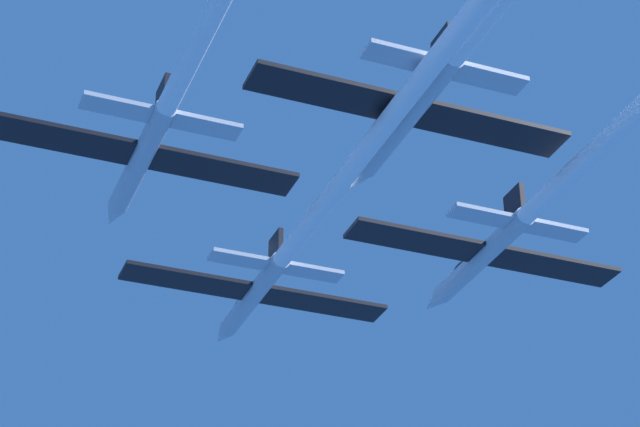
# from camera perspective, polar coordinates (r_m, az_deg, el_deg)

# --- Properties ---
(jet_lead) EXTENTS (15.06, 53.18, 2.49)m
(jet_lead) POSITION_cam_1_polar(r_m,az_deg,el_deg) (57.38, 2.09, 2.89)
(jet_lead) COLOR #B2BAC6
(jet_left_wing) EXTENTS (15.06, 44.21, 2.49)m
(jet_left_wing) POSITION_cam_1_polar(r_m,az_deg,el_deg) (51.04, -4.75, 9.20)
(jet_left_wing) COLOR #B2BAC6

